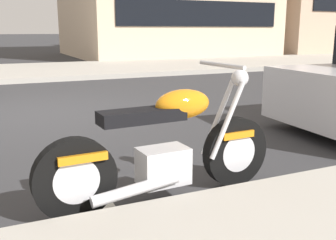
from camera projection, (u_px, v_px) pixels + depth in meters
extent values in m
plane|color=#333335|center=(43.00, 114.00, 6.65)|extent=(260.00, 260.00, 0.00)
cube|color=#ADA89E|center=(307.00, 60.00, 17.35)|extent=(120.00, 5.00, 0.14)
cube|color=silver|center=(95.00, 189.00, 3.49)|extent=(0.12, 2.20, 0.01)
cylinder|color=black|center=(235.00, 152.00, 3.54)|extent=(0.63, 0.14, 0.62)
cylinder|color=silver|center=(235.00, 152.00, 3.54)|extent=(0.35, 0.14, 0.34)
cylinder|color=black|center=(75.00, 179.00, 2.89)|extent=(0.63, 0.14, 0.62)
cylinder|color=silver|center=(75.00, 179.00, 2.89)|extent=(0.35, 0.14, 0.34)
cube|color=silver|center=(163.00, 166.00, 3.22)|extent=(0.41, 0.28, 0.30)
cube|color=black|center=(142.00, 116.00, 3.04)|extent=(0.69, 0.26, 0.10)
ellipsoid|color=orange|center=(183.00, 104.00, 3.19)|extent=(0.49, 0.27, 0.24)
cube|color=orange|center=(80.00, 156.00, 2.87)|extent=(0.37, 0.20, 0.06)
cube|color=orange|center=(234.00, 133.00, 3.49)|extent=(0.33, 0.18, 0.06)
cylinder|color=silver|center=(218.00, 117.00, 3.46)|extent=(0.34, 0.06, 0.65)
cylinder|color=silver|center=(227.00, 121.00, 3.34)|extent=(0.34, 0.06, 0.65)
cylinder|color=silver|center=(221.00, 65.00, 3.28)|extent=(0.07, 0.62, 0.04)
sphere|color=silver|center=(240.00, 78.00, 3.40)|extent=(0.15, 0.15, 0.15)
cylinder|color=silver|center=(136.00, 189.00, 2.98)|extent=(0.71, 0.13, 0.16)
cylinder|color=black|center=(308.00, 102.00, 5.95)|extent=(0.63, 0.25, 0.62)
cube|color=black|center=(202.00, 14.00, 17.31)|extent=(7.87, 0.06, 1.10)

